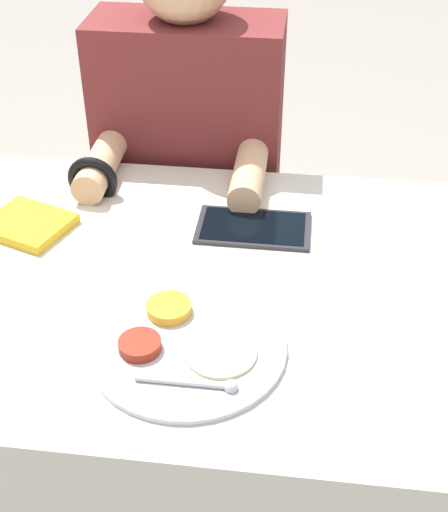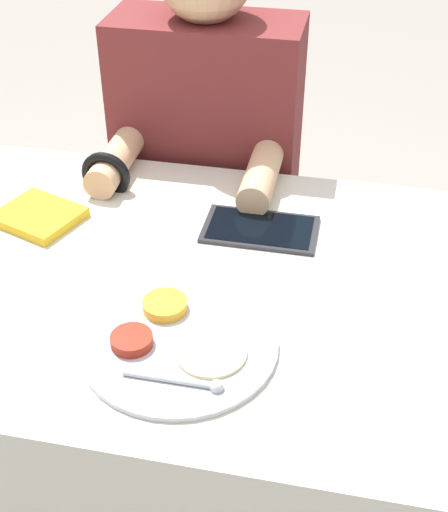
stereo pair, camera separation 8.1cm
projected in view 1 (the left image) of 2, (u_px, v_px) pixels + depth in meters
ground_plane at (179, 507)px, 1.73m from camera, size 12.00×12.00×0.00m
dining_table at (173, 408)px, 1.52m from camera, size 1.18×0.82×0.71m
thali_tray at (185, 344)px, 1.16m from camera, size 0.32×0.32×0.03m
red_notebook at (28, 225)px, 1.43m from camera, size 0.19×0.18×0.02m
tablet_device at (253, 228)px, 1.43m from camera, size 0.23×0.13×0.01m
person_diner at (191, 194)px, 1.82m from camera, size 0.44×0.42×1.21m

